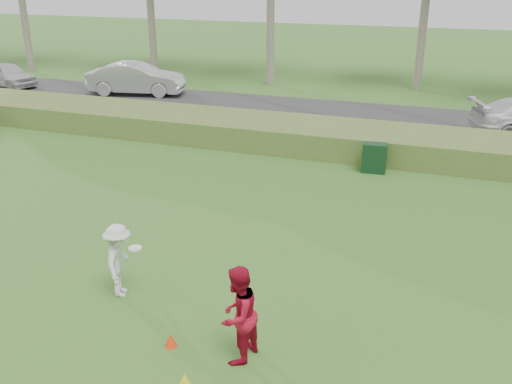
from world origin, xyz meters
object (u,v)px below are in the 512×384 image
at_px(utility_cabinet, 374,158).
at_px(car_mid, 136,79).
at_px(player_white, 119,260).
at_px(cone_orange, 171,340).
at_px(cone_yellow, 185,379).
at_px(car_left, 8,75).
at_px(player_red, 238,315).

height_order(utility_cabinet, car_mid, car_mid).
bearing_deg(player_white, cone_orange, -143.91).
distance_m(cone_yellow, car_mid, 22.86).
bearing_deg(cone_orange, car_left, 137.53).
distance_m(player_white, utility_cabinet, 10.03).
xyz_separation_m(utility_cabinet, car_mid, (-13.56, 7.86, 0.39)).
xyz_separation_m(player_white, car_mid, (-9.87, 17.18, 0.10)).
distance_m(player_white, player_red, 3.23).
bearing_deg(cone_orange, car_mid, 122.31).
bearing_deg(player_red, player_white, -100.47).
distance_m(utility_cabinet, car_mid, 15.68).
xyz_separation_m(player_white, utility_cabinet, (3.69, 9.32, -0.29)).
height_order(cone_orange, car_mid, car_mid).
xyz_separation_m(player_white, player_red, (3.02, -1.13, 0.10)).
xyz_separation_m(player_red, utility_cabinet, (0.67, 10.45, -0.39)).
relative_size(player_red, car_left, 0.46).
bearing_deg(car_left, cone_yellow, -116.02).
height_order(utility_cabinet, car_left, car_left).
relative_size(player_white, player_red, 0.88).
distance_m(cone_yellow, utility_cabinet, 11.44).
relative_size(utility_cabinet, car_mid, 0.19).
relative_size(cone_orange, cone_yellow, 1.09).
distance_m(cone_orange, car_mid, 21.78).
relative_size(player_red, utility_cabinet, 1.81).
bearing_deg(player_white, utility_cabinet, -40.95).
bearing_deg(cone_orange, player_white, 145.41).
height_order(player_white, car_left, player_white).
bearing_deg(utility_cabinet, cone_yellow, -101.54).
xyz_separation_m(cone_yellow, car_left, (-20.16, 18.65, 0.60)).
bearing_deg(utility_cabinet, car_left, 155.86).
xyz_separation_m(player_white, car_left, (-17.70, 16.60, -0.07)).
distance_m(cone_yellow, car_left, 27.47).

